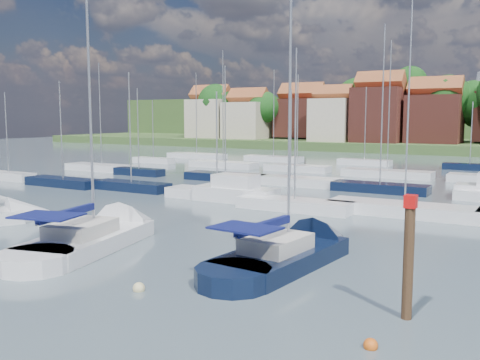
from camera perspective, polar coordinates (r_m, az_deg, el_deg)
The scene contains 10 objects.
ground at distance 60.31m, azimuth 13.74°, elevation -0.03°, with size 260.00×260.00×0.00m, color #4F616B.
sailboat_centre at distance 31.19m, azimuth -14.03°, elevation -5.69°, with size 6.32×13.69×17.91m.
sailboat_navy at distance 26.67m, azimuth 6.27°, elevation -7.64°, with size 4.36×12.47×16.90m.
timber_piling at distance 19.62m, azimuth 17.44°, elevation -10.49°, with size 0.40×0.40×6.60m.
buoy_c at distance 29.54m, azimuth -23.78°, elevation -7.47°, with size 0.42×0.42×0.42m, color #D85914.
buoy_d at distance 22.36m, azimuth -10.73°, elevation -11.54°, with size 0.50×0.50×0.50m, color beige.
buoy_e at distance 27.73m, azimuth 0.99°, elevation -7.79°, with size 0.49×0.49×0.49m, color #D85914.
buoy_f at distance 17.42m, azimuth 13.75°, elevation -17.06°, with size 0.44×0.44×0.44m, color #D85914.
buoy_h at distance 38.30m, azimuth -19.72°, elevation -4.11°, with size 0.44×0.44×0.44m, color beige.
marina_field at distance 55.10m, azimuth 14.21°, elevation -0.23°, with size 79.62×41.41×15.93m.
Camera 1 is at (16.99, -17.44, 7.00)m, focal length 40.00 mm.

